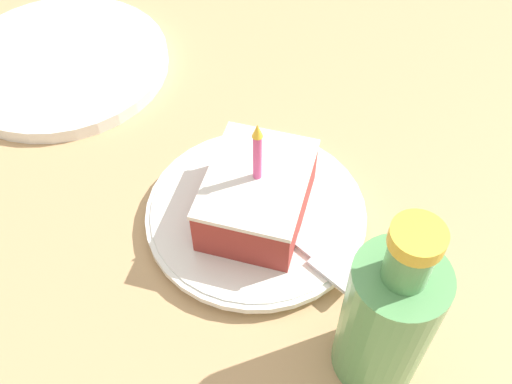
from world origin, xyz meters
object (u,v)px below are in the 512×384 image
(plate, at_px, (256,214))
(bottle, at_px, (388,318))
(cake_slice, at_px, (257,194))
(side_plate, at_px, (62,63))
(fork, at_px, (293,237))

(plate, distance_m, bottle, 0.18)
(cake_slice, bearing_deg, side_plate, -28.97)
(fork, height_order, side_plate, fork)
(fork, distance_m, side_plate, 0.38)
(bottle, bearing_deg, side_plate, -32.60)
(cake_slice, bearing_deg, fork, 152.87)
(plate, xyz_separation_m, fork, (-0.04, 0.02, 0.01))
(bottle, xyz_separation_m, side_plate, (0.42, -0.27, -0.07))
(side_plate, bearing_deg, plate, 151.29)
(cake_slice, bearing_deg, plate, -55.07)
(bottle, distance_m, side_plate, 0.50)
(plate, relative_size, cake_slice, 1.80)
(plate, height_order, fork, fork)
(plate, height_order, side_plate, plate)
(plate, relative_size, fork, 1.35)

